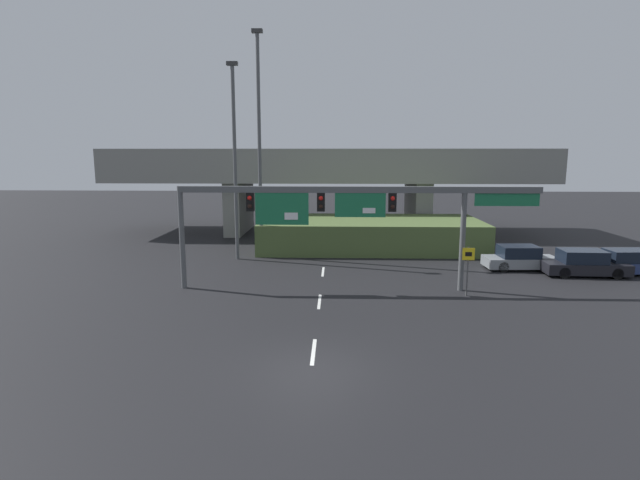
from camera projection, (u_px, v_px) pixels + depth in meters
The scene contains 11 objects.
ground_plane at pixel (312, 368), 16.44m from camera, with size 160.00×160.00×0.00m, color black.
lane_markings at pixel (323, 272), 29.92m from camera, with size 0.14×26.98×0.01m.
signal_gantry at pixel (345, 205), 25.27m from camera, with size 18.39×0.44×5.36m.
speed_limit_sign at pixel (468, 264), 24.57m from camera, with size 0.60×0.11×2.48m.
highway_light_pole_near at pixel (235, 158), 32.41m from camera, with size 0.70×0.36×12.73m.
highway_light_pole_far at pixel (259, 141), 33.04m from camera, with size 0.70×0.36×14.86m.
overpass_bridge at pixel (328, 175), 44.36m from camera, with size 37.82×9.07×7.40m.
grass_embankment at pixel (370, 234), 37.30m from camera, with size 16.17×7.51×2.16m.
parked_sedan_near_right at pixel (520, 258), 30.48m from camera, with size 4.41×1.97×1.46m.
parked_sedan_mid_right at pixel (584, 264), 28.94m from camera, with size 4.72×2.05×1.50m.
parked_sedan_far_right at pixel (630, 263), 29.32m from camera, with size 4.75×1.99×1.44m.
Camera 1 is at (0.80, -15.47, 6.97)m, focal length 28.00 mm.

